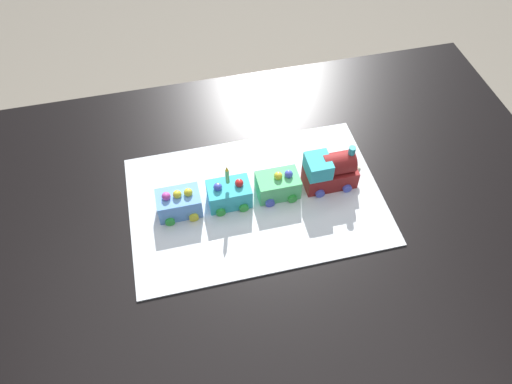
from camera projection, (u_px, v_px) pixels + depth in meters
ground_plane at (275, 326)px, 1.73m from camera, size 8.00×8.00×0.00m
dining_table at (283, 229)px, 1.23m from camera, size 1.40×1.00×0.74m
cake_board at (256, 200)px, 1.15m from camera, size 0.60×0.40×0.00m
cake_locomotive at (330, 171)px, 1.15m from camera, size 0.14×0.08×0.12m
cake_car_gondola_mint_green at (278, 185)px, 1.14m from camera, size 0.10×0.08×0.07m
cake_car_hopper_turquoise at (229, 194)px, 1.13m from camera, size 0.10×0.08×0.07m
cake_car_caboose_sky_blue at (179, 203)px, 1.11m from camera, size 0.10×0.08×0.07m
birthday_candle at (227, 175)px, 1.07m from camera, size 0.01×0.01×0.05m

